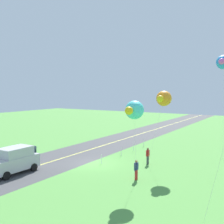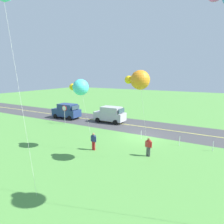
{
  "view_description": "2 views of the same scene",
  "coord_description": "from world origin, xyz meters",
  "px_view_note": "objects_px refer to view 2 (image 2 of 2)",
  "views": [
    {
      "loc": [
        21.79,
        15.38,
        7.13
      ],
      "look_at": [
        0.61,
        2.44,
        5.17
      ],
      "focal_mm": 44.47,
      "sensor_mm": 36.0,
      "label": 1
    },
    {
      "loc": [
        -7.5,
        19.68,
        6.83
      ],
      "look_at": [
        0.94,
        4.86,
        3.5
      ],
      "focal_mm": 31.7,
      "sensor_mm": 36.0,
      "label": 2
    }
  ],
  "objects_px": {
    "car_parked_east_near": "(67,111)",
    "person_adult_near": "(148,146)",
    "person_adult_companion": "(94,141)",
    "kite_red_low": "(139,80)",
    "stop_sign": "(64,111)",
    "kite_blue_mid": "(80,87)",
    "car_suv_foreground": "(110,114)"
  },
  "relations": [
    {
      "from": "stop_sign",
      "to": "kite_blue_mid",
      "type": "bearing_deg",
      "value": 141.64
    },
    {
      "from": "stop_sign",
      "to": "person_adult_near",
      "type": "distance_m",
      "value": 14.5
    },
    {
      "from": "stop_sign",
      "to": "person_adult_near",
      "type": "height_order",
      "value": "stop_sign"
    },
    {
      "from": "kite_blue_mid",
      "to": "car_parked_east_near",
      "type": "bearing_deg",
      "value": -41.96
    },
    {
      "from": "car_parked_east_near",
      "to": "kite_blue_mid",
      "type": "xyz_separation_m",
      "value": [
        -10.0,
        8.99,
        4.51
      ]
    },
    {
      "from": "stop_sign",
      "to": "person_adult_near",
      "type": "xyz_separation_m",
      "value": [
        -13.67,
        4.72,
        -0.94
      ]
    },
    {
      "from": "stop_sign",
      "to": "kite_red_low",
      "type": "distance_m",
      "value": 15.5
    },
    {
      "from": "car_parked_east_near",
      "to": "stop_sign",
      "type": "distance_m",
      "value": 3.6
    },
    {
      "from": "person_adult_companion",
      "to": "kite_red_low",
      "type": "relative_size",
      "value": 0.23
    },
    {
      "from": "car_suv_foreground",
      "to": "stop_sign",
      "type": "xyz_separation_m",
      "value": [
        4.97,
        3.87,
        0.65
      ]
    },
    {
      "from": "person_adult_near",
      "to": "kite_blue_mid",
      "type": "distance_m",
      "value": 7.71
    },
    {
      "from": "person_adult_near",
      "to": "car_suv_foreground",
      "type": "bearing_deg",
      "value": -108.03
    },
    {
      "from": "stop_sign",
      "to": "kite_red_low",
      "type": "xyz_separation_m",
      "value": [
        -13.36,
        6.37,
        4.57
      ]
    },
    {
      "from": "person_adult_companion",
      "to": "person_adult_near",
      "type": "bearing_deg",
      "value": -128.44
    },
    {
      "from": "car_suv_foreground",
      "to": "kite_blue_mid",
      "type": "bearing_deg",
      "value": 105.83
    },
    {
      "from": "car_parked_east_near",
      "to": "kite_red_low",
      "type": "height_order",
      "value": "kite_red_low"
    },
    {
      "from": "person_adult_near",
      "to": "kite_red_low",
      "type": "distance_m",
      "value": 5.76
    },
    {
      "from": "car_suv_foreground",
      "to": "car_parked_east_near",
      "type": "relative_size",
      "value": 1.0
    },
    {
      "from": "car_parked_east_near",
      "to": "person_adult_near",
      "type": "relative_size",
      "value": 2.75
    },
    {
      "from": "kite_red_low",
      "to": "kite_blue_mid",
      "type": "distance_m",
      "value": 5.59
    },
    {
      "from": "stop_sign",
      "to": "person_adult_companion",
      "type": "distance_m",
      "value": 10.7
    },
    {
      "from": "car_parked_east_near",
      "to": "kite_blue_mid",
      "type": "distance_m",
      "value": 14.18
    },
    {
      "from": "person_adult_near",
      "to": "kite_red_low",
      "type": "bearing_deg",
      "value": 15.97
    },
    {
      "from": "car_suv_foreground",
      "to": "kite_red_low",
      "type": "height_order",
      "value": "kite_red_low"
    },
    {
      "from": "person_adult_companion",
      "to": "kite_red_low",
      "type": "xyz_separation_m",
      "value": [
        -4.46,
        0.51,
        5.51
      ]
    },
    {
      "from": "car_parked_east_near",
      "to": "kite_blue_mid",
      "type": "relative_size",
      "value": 0.69
    },
    {
      "from": "car_parked_east_near",
      "to": "kite_red_low",
      "type": "xyz_separation_m",
      "value": [
        -15.54,
        9.17,
        5.22
      ]
    },
    {
      "from": "kite_blue_mid",
      "to": "person_adult_companion",
      "type": "bearing_deg",
      "value": -163.04
    },
    {
      "from": "stop_sign",
      "to": "person_adult_companion",
      "type": "xyz_separation_m",
      "value": [
        -8.9,
        5.86,
        -0.94
      ]
    },
    {
      "from": "car_parked_east_near",
      "to": "person_adult_near",
      "type": "distance_m",
      "value": 17.55
    },
    {
      "from": "kite_red_low",
      "to": "kite_blue_mid",
      "type": "relative_size",
      "value": 1.11
    },
    {
      "from": "stop_sign",
      "to": "kite_red_low",
      "type": "bearing_deg",
      "value": 154.51
    }
  ]
}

